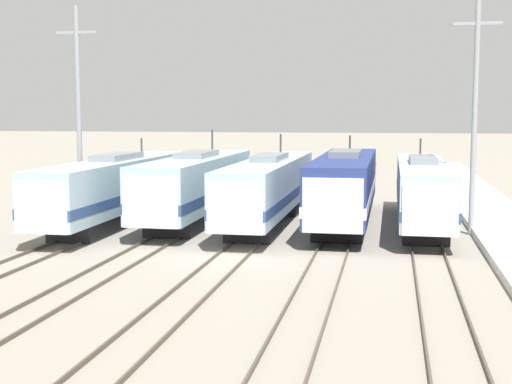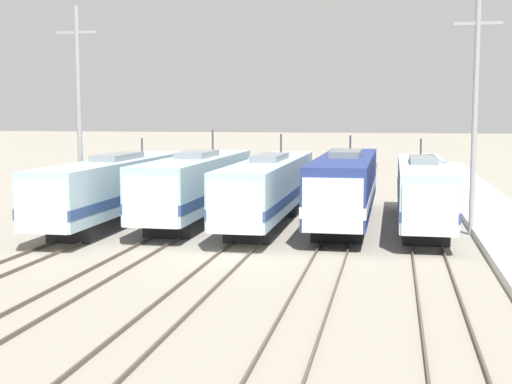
# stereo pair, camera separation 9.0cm
# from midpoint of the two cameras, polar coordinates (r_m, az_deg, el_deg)

# --- Properties ---
(ground_plane) EXTENTS (400.00, 400.00, 0.00)m
(ground_plane) POSITION_cam_midpoint_polar(r_m,az_deg,el_deg) (32.91, -1.69, -5.07)
(ground_plane) COLOR gray
(rail_pair_far_left) EXTENTS (1.50, 120.00, 0.15)m
(rail_pair_far_left) POSITION_cam_midpoint_polar(r_m,az_deg,el_deg) (35.83, -15.57, -4.24)
(rail_pair_far_left) COLOR #4C4238
(rail_pair_far_left) RESTS_ON ground_plane
(rail_pair_center_left) EXTENTS (1.51, 120.00, 0.15)m
(rail_pair_center_left) POSITION_cam_midpoint_polar(r_m,az_deg,el_deg) (34.11, -8.93, -4.61)
(rail_pair_center_left) COLOR #4C4238
(rail_pair_center_left) RESTS_ON ground_plane
(rail_pair_center) EXTENTS (1.51, 120.00, 0.15)m
(rail_pair_center) POSITION_cam_midpoint_polar(r_m,az_deg,el_deg) (32.90, -1.69, -4.94)
(rail_pair_center) COLOR #4C4238
(rail_pair_center) RESTS_ON ground_plane
(rail_pair_center_right) EXTENTS (1.51, 120.00, 0.15)m
(rail_pair_center_right) POSITION_cam_midpoint_polar(r_m,az_deg,el_deg) (32.24, 5.99, -5.21)
(rail_pair_center_right) COLOR #4C4238
(rail_pair_center_right) RESTS_ON ground_plane
(rail_pair_far_right) EXTENTS (1.50, 120.00, 0.15)m
(rail_pair_far_right) POSITION_cam_midpoint_polar(r_m,az_deg,el_deg) (32.18, 13.84, -5.38)
(rail_pair_far_right) COLOR #4C4238
(rail_pair_far_right) RESTS_ON ground_plane
(locomotive_far_left) EXTENTS (2.88, 18.93, 4.89)m
(locomotive_far_left) POSITION_cam_midpoint_polar(r_m,az_deg,el_deg) (42.31, -11.13, 0.29)
(locomotive_far_left) COLOR #232326
(locomotive_far_left) RESTS_ON ground_plane
(locomotive_center_left) EXTENTS (3.10, 17.02, 5.42)m
(locomotive_center_left) POSITION_cam_midpoint_polar(r_m,az_deg,el_deg) (42.33, -4.83, 0.45)
(locomotive_center_left) COLOR #232326
(locomotive_center_left) RESTS_ON ground_plane
(locomotive_center) EXTENTS (2.89, 19.06, 5.16)m
(locomotive_center) POSITION_cam_midpoint_polar(r_m,az_deg,el_deg) (41.40, 1.05, 0.26)
(locomotive_center) COLOR #232326
(locomotive_center) RESTS_ON ground_plane
(locomotive_center_right) EXTENTS (3.11, 18.23, 5.08)m
(locomotive_center_right) POSITION_cam_midpoint_polar(r_m,az_deg,el_deg) (41.55, 7.19, 0.39)
(locomotive_center_right) COLOR black
(locomotive_center_right) RESTS_ON ground_plane
(locomotive_far_right) EXTENTS (2.74, 18.15, 4.92)m
(locomotive_far_right) POSITION_cam_midpoint_polar(r_m,az_deg,el_deg) (41.59, 13.25, 0.07)
(locomotive_far_right) COLOR #232326
(locomotive_far_right) RESTS_ON ground_plane
(catenary_tower_left) EXTENTS (2.47, 0.29, 12.65)m
(catenary_tower_left) POSITION_cam_midpoint_polar(r_m,az_deg,el_deg) (43.18, -13.91, 6.28)
(catenary_tower_left) COLOR gray
(catenary_tower_left) RESTS_ON ground_plane
(catenary_tower_right) EXTENTS (2.47, 0.29, 12.65)m
(catenary_tower_right) POSITION_cam_midpoint_polar(r_m,az_deg,el_deg) (39.43, 17.18, 6.19)
(catenary_tower_right) COLOR gray
(catenary_tower_right) RESTS_ON ground_plane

